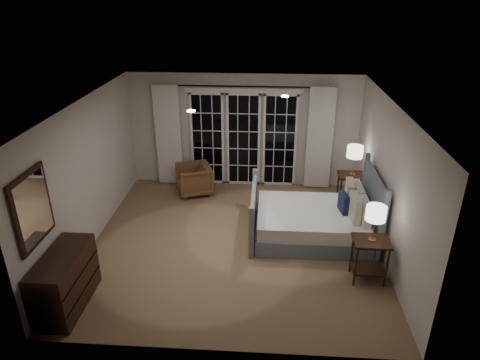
# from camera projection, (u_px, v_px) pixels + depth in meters

# --- Properties ---
(floor) EXTENTS (5.00, 5.00, 0.00)m
(floor) POSITION_uv_depth(u_px,v_px,m) (235.00, 242.00, 7.62)
(floor) COLOR brown
(floor) RESTS_ON ground
(ceiling) EXTENTS (5.00, 5.00, 0.00)m
(ceiling) POSITION_uv_depth(u_px,v_px,m) (234.00, 104.00, 6.58)
(ceiling) COLOR white
(ceiling) RESTS_ON wall_back
(wall_left) EXTENTS (0.02, 5.00, 2.50)m
(wall_left) POSITION_uv_depth(u_px,v_px,m) (88.00, 174.00, 7.26)
(wall_left) COLOR beige
(wall_left) RESTS_ON floor
(wall_right) EXTENTS (0.02, 5.00, 2.50)m
(wall_right) POSITION_uv_depth(u_px,v_px,m) (388.00, 182.00, 6.95)
(wall_right) COLOR beige
(wall_right) RESTS_ON floor
(wall_back) EXTENTS (5.00, 0.02, 2.50)m
(wall_back) POSITION_uv_depth(u_px,v_px,m) (244.00, 131.00, 9.37)
(wall_back) COLOR beige
(wall_back) RESTS_ON floor
(wall_front) EXTENTS (5.00, 0.02, 2.50)m
(wall_front) POSITION_uv_depth(u_px,v_px,m) (217.00, 269.00, 4.84)
(wall_front) COLOR beige
(wall_front) RESTS_ON floor
(french_doors) EXTENTS (2.50, 0.04, 2.20)m
(french_doors) POSITION_uv_depth(u_px,v_px,m) (243.00, 139.00, 9.40)
(french_doors) COLOR black
(french_doors) RESTS_ON wall_back
(curtain_rod) EXTENTS (3.50, 0.03, 0.03)m
(curtain_rod) POSITION_uv_depth(u_px,v_px,m) (243.00, 86.00, 8.86)
(curtain_rod) COLOR black
(curtain_rod) RESTS_ON wall_back
(curtain_left) EXTENTS (0.55, 0.10, 2.25)m
(curtain_left) POSITION_uv_depth(u_px,v_px,m) (168.00, 135.00, 9.40)
(curtain_left) COLOR white
(curtain_left) RESTS_ON curtain_rod
(curtain_right) EXTENTS (0.55, 0.10, 2.25)m
(curtain_right) POSITION_uv_depth(u_px,v_px,m) (320.00, 139.00, 9.20)
(curtain_right) COLOR white
(curtain_right) RESTS_ON curtain_rod
(downlight_a) EXTENTS (0.12, 0.12, 0.01)m
(downlight_a) POSITION_uv_depth(u_px,v_px,m) (285.00, 96.00, 7.08)
(downlight_a) COLOR white
(downlight_a) RESTS_ON ceiling
(downlight_b) EXTENTS (0.12, 0.12, 0.01)m
(downlight_b) POSITION_uv_depth(u_px,v_px,m) (191.00, 111.00, 6.26)
(downlight_b) COLOR white
(downlight_b) RESTS_ON ceiling
(bed) EXTENTS (2.14, 1.53, 1.24)m
(bed) POSITION_uv_depth(u_px,v_px,m) (315.00, 220.00, 7.67)
(bed) COLOR slate
(bed) RESTS_ON floor
(nightstand_left) EXTENTS (0.54, 0.43, 0.70)m
(nightstand_left) POSITION_uv_depth(u_px,v_px,m) (370.00, 254.00, 6.47)
(nightstand_left) COLOR black
(nightstand_left) RESTS_ON floor
(nightstand_right) EXTENTS (0.55, 0.44, 0.71)m
(nightstand_right) POSITION_uv_depth(u_px,v_px,m) (351.00, 185.00, 8.66)
(nightstand_right) COLOR black
(nightstand_right) RESTS_ON floor
(lamp_left) EXTENTS (0.29, 0.29, 0.57)m
(lamp_left) POSITION_uv_depth(u_px,v_px,m) (376.00, 214.00, 6.18)
(lamp_left) COLOR tan
(lamp_left) RESTS_ON nightstand_left
(lamp_right) EXTENTS (0.31, 0.31, 0.61)m
(lamp_right) POSITION_uv_depth(u_px,v_px,m) (355.00, 152.00, 8.36)
(lamp_right) COLOR tan
(lamp_right) RESTS_ON nightstand_right
(armchair) EXTENTS (0.92, 0.90, 0.65)m
(armchair) POSITION_uv_depth(u_px,v_px,m) (194.00, 179.00, 9.27)
(armchair) COLOR brown
(armchair) RESTS_ON floor
(dresser) EXTENTS (0.50, 1.18, 0.84)m
(dresser) POSITION_uv_depth(u_px,v_px,m) (65.00, 281.00, 5.95)
(dresser) COLOR black
(dresser) RESTS_ON floor
(mirror) EXTENTS (0.05, 0.85, 1.00)m
(mirror) POSITION_uv_depth(u_px,v_px,m) (32.00, 209.00, 5.50)
(mirror) COLOR black
(mirror) RESTS_ON wall_left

